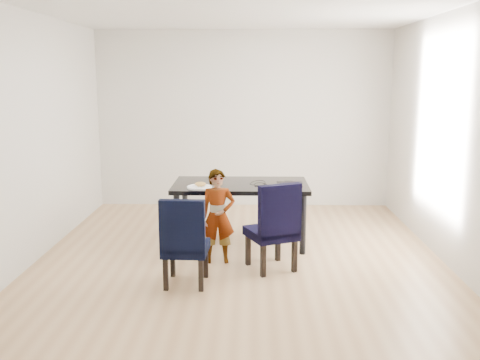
{
  "coord_description": "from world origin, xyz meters",
  "views": [
    {
      "loc": [
        0.13,
        -5.75,
        2.02
      ],
      "look_at": [
        0.0,
        0.2,
        0.85
      ],
      "focal_mm": 40.0,
      "sensor_mm": 36.0,
      "label": 1
    }
  ],
  "objects_px": {
    "chair_left": "(186,240)",
    "plate": "(199,187)",
    "dining_table": "(241,214)",
    "laptop": "(289,182)",
    "child": "(218,216)",
    "chair_right": "(271,225)"
  },
  "relations": [
    {
      "from": "laptop",
      "to": "dining_table",
      "type": "bearing_deg",
      "value": -1.48
    },
    {
      "from": "plate",
      "to": "laptop",
      "type": "bearing_deg",
      "value": 14.83
    },
    {
      "from": "chair_right",
      "to": "child",
      "type": "relative_size",
      "value": 0.92
    },
    {
      "from": "chair_left",
      "to": "plate",
      "type": "distance_m",
      "value": 1.07
    },
    {
      "from": "plate",
      "to": "laptop",
      "type": "relative_size",
      "value": 0.94
    },
    {
      "from": "child",
      "to": "chair_left",
      "type": "bearing_deg",
      "value": -119.04
    },
    {
      "from": "dining_table",
      "to": "plate",
      "type": "xyz_separation_m",
      "value": [
        -0.47,
        -0.27,
        0.38
      ]
    },
    {
      "from": "laptop",
      "to": "chair_right",
      "type": "bearing_deg",
      "value": 71.82
    },
    {
      "from": "child",
      "to": "chair_right",
      "type": "bearing_deg",
      "value": -24.9
    },
    {
      "from": "plate",
      "to": "chair_right",
      "type": "bearing_deg",
      "value": -35.63
    },
    {
      "from": "chair_left",
      "to": "child",
      "type": "bearing_deg",
      "value": 69.52
    },
    {
      "from": "chair_left",
      "to": "child",
      "type": "relative_size",
      "value": 0.86
    },
    {
      "from": "plate",
      "to": "chair_left",
      "type": "bearing_deg",
      "value": -92.15
    },
    {
      "from": "chair_left",
      "to": "chair_right",
      "type": "relative_size",
      "value": 0.94
    },
    {
      "from": "chair_right",
      "to": "laptop",
      "type": "bearing_deg",
      "value": 49.97
    },
    {
      "from": "child",
      "to": "plate",
      "type": "bearing_deg",
      "value": 115.44
    },
    {
      "from": "dining_table",
      "to": "child",
      "type": "height_order",
      "value": "child"
    },
    {
      "from": "child",
      "to": "plate",
      "type": "distance_m",
      "value": 0.51
    },
    {
      "from": "laptop",
      "to": "plate",
      "type": "bearing_deg",
      "value": 12.48
    },
    {
      "from": "dining_table",
      "to": "child",
      "type": "xyz_separation_m",
      "value": [
        -0.23,
        -0.65,
        0.14
      ]
    },
    {
      "from": "dining_table",
      "to": "plate",
      "type": "relative_size",
      "value": 5.58
    },
    {
      "from": "chair_right",
      "to": "laptop",
      "type": "xyz_separation_m",
      "value": [
        0.24,
        0.85,
        0.29
      ]
    }
  ]
}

